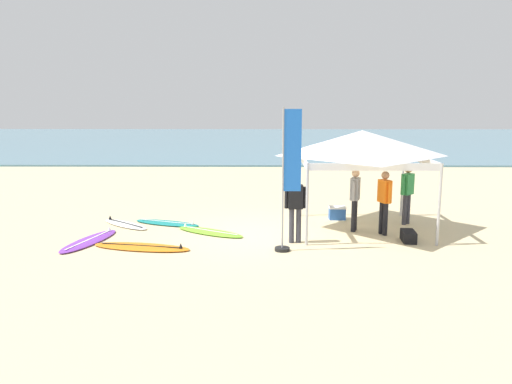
{
  "coord_description": "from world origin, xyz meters",
  "views": [
    {
      "loc": [
        -0.3,
        -12.93,
        3.51
      ],
      "look_at": [
        -0.46,
        0.86,
        1.0
      ],
      "focal_mm": 34.89,
      "sensor_mm": 36.0,
      "label": 1
    }
  ],
  "objects_px": {
    "surfboard_purple": "(89,241)",
    "surfboard_teal": "(167,223)",
    "surfboard_lime": "(210,232)",
    "banner_flag": "(288,186)",
    "surfboard_white": "(125,224)",
    "gear_bag_near_tent": "(408,236)",
    "surfboard_orange": "(142,247)",
    "person_green": "(407,191)",
    "person_grey": "(355,196)",
    "cooler_box": "(337,213)",
    "person_orange": "(384,198)",
    "canopy_tent": "(362,144)",
    "person_black": "(295,204)"
  },
  "relations": [
    {
      "from": "surfboard_purple",
      "to": "surfboard_teal",
      "type": "bearing_deg",
      "value": 49.3
    },
    {
      "from": "surfboard_lime",
      "to": "banner_flag",
      "type": "relative_size",
      "value": 0.61
    },
    {
      "from": "surfboard_teal",
      "to": "person_black",
      "type": "xyz_separation_m",
      "value": [
        3.59,
        -1.88,
        0.95
      ]
    },
    {
      "from": "surfboard_white",
      "to": "banner_flag",
      "type": "distance_m",
      "value": 5.37
    },
    {
      "from": "surfboard_white",
      "to": "gear_bag_near_tent",
      "type": "height_order",
      "value": "gear_bag_near_tent"
    },
    {
      "from": "surfboard_purple",
      "to": "person_green",
      "type": "xyz_separation_m",
      "value": [
        8.58,
        1.99,
        0.95
      ]
    },
    {
      "from": "person_black",
      "to": "surfboard_orange",
      "type": "bearing_deg",
      "value": -171.75
    },
    {
      "from": "person_orange",
      "to": "cooler_box",
      "type": "height_order",
      "value": "person_orange"
    },
    {
      "from": "surfboard_teal",
      "to": "person_orange",
      "type": "xyz_separation_m",
      "value": [
        6.0,
        -1.07,
        0.95
      ]
    },
    {
      "from": "person_grey",
      "to": "cooler_box",
      "type": "height_order",
      "value": "person_grey"
    },
    {
      "from": "person_grey",
      "to": "gear_bag_near_tent",
      "type": "xyz_separation_m",
      "value": [
        1.2,
        -1.04,
        -0.85
      ]
    },
    {
      "from": "surfboard_orange",
      "to": "banner_flag",
      "type": "relative_size",
      "value": 0.75
    },
    {
      "from": "surfboard_purple",
      "to": "canopy_tent",
      "type": "bearing_deg",
      "value": 11.16
    },
    {
      "from": "surfboard_orange",
      "to": "gear_bag_near_tent",
      "type": "distance_m",
      "value": 6.69
    },
    {
      "from": "gear_bag_near_tent",
      "to": "banner_flag",
      "type": "bearing_deg",
      "value": -165.22
    },
    {
      "from": "person_green",
      "to": "banner_flag",
      "type": "distance_m",
      "value": 4.52
    },
    {
      "from": "canopy_tent",
      "to": "banner_flag",
      "type": "xyz_separation_m",
      "value": [
        -2.12,
        -2.09,
        -0.82
      ]
    },
    {
      "from": "surfboard_purple",
      "to": "person_grey",
      "type": "height_order",
      "value": "person_grey"
    },
    {
      "from": "surfboard_purple",
      "to": "person_green",
      "type": "relative_size",
      "value": 1.36
    },
    {
      "from": "person_black",
      "to": "person_grey",
      "type": "distance_m",
      "value": 2.06
    },
    {
      "from": "surfboard_white",
      "to": "cooler_box",
      "type": "distance_m",
      "value": 6.28
    },
    {
      "from": "surfboard_teal",
      "to": "cooler_box",
      "type": "xyz_separation_m",
      "value": [
        5.04,
        0.68,
        0.16
      ]
    },
    {
      "from": "person_orange",
      "to": "banner_flag",
      "type": "bearing_deg",
      "value": -150.15
    },
    {
      "from": "person_grey",
      "to": "cooler_box",
      "type": "bearing_deg",
      "value": 100.24
    },
    {
      "from": "surfboard_purple",
      "to": "person_orange",
      "type": "xyz_separation_m",
      "value": [
        7.63,
        0.83,
        0.95
      ]
    },
    {
      "from": "surfboard_white",
      "to": "surfboard_teal",
      "type": "bearing_deg",
      "value": 8.21
    },
    {
      "from": "surfboard_white",
      "to": "person_green",
      "type": "distance_m",
      "value": 8.19
    },
    {
      "from": "surfboard_lime",
      "to": "person_black",
      "type": "xyz_separation_m",
      "value": [
        2.25,
        -0.89,
        0.95
      ]
    },
    {
      "from": "cooler_box",
      "to": "surfboard_lime",
      "type": "bearing_deg",
      "value": -155.73
    },
    {
      "from": "banner_flag",
      "to": "person_orange",
      "type": "bearing_deg",
      "value": 29.85
    },
    {
      "from": "surfboard_teal",
      "to": "person_orange",
      "type": "bearing_deg",
      "value": -10.08
    },
    {
      "from": "person_black",
      "to": "gear_bag_near_tent",
      "type": "xyz_separation_m",
      "value": [
        2.9,
        0.12,
        -0.85
      ]
    },
    {
      "from": "surfboard_teal",
      "to": "person_orange",
      "type": "height_order",
      "value": "person_orange"
    },
    {
      "from": "surfboard_teal",
      "to": "person_grey",
      "type": "bearing_deg",
      "value": -7.75
    },
    {
      "from": "person_green",
      "to": "gear_bag_near_tent",
      "type": "height_order",
      "value": "person_green"
    },
    {
      "from": "person_grey",
      "to": "cooler_box",
      "type": "relative_size",
      "value": 3.42
    },
    {
      "from": "banner_flag",
      "to": "surfboard_teal",
      "type": "bearing_deg",
      "value": 142.36
    },
    {
      "from": "canopy_tent",
      "to": "surfboard_white",
      "type": "relative_size",
      "value": 1.93
    },
    {
      "from": "surfboard_purple",
      "to": "banner_flag",
      "type": "height_order",
      "value": "banner_flag"
    },
    {
      "from": "surfboard_white",
      "to": "banner_flag",
      "type": "bearing_deg",
      "value": -28.04
    },
    {
      "from": "person_black",
      "to": "cooler_box",
      "type": "distance_m",
      "value": 3.05
    },
    {
      "from": "canopy_tent",
      "to": "surfboard_purple",
      "type": "relative_size",
      "value": 1.44
    },
    {
      "from": "canopy_tent",
      "to": "cooler_box",
      "type": "relative_size",
      "value": 6.7
    },
    {
      "from": "surfboard_teal",
      "to": "gear_bag_near_tent",
      "type": "xyz_separation_m",
      "value": [
        6.49,
        -1.76,
        0.1
      ]
    },
    {
      "from": "surfboard_lime",
      "to": "person_orange",
      "type": "bearing_deg",
      "value": -0.96
    },
    {
      "from": "surfboard_white",
      "to": "gear_bag_near_tent",
      "type": "xyz_separation_m",
      "value": [
        7.67,
        -1.59,
        0.1
      ]
    },
    {
      "from": "person_black",
      "to": "banner_flag",
      "type": "distance_m",
      "value": 0.95
    },
    {
      "from": "person_orange",
      "to": "cooler_box",
      "type": "xyz_separation_m",
      "value": [
        -0.97,
        1.74,
        -0.79
      ]
    },
    {
      "from": "person_black",
      "to": "person_grey",
      "type": "relative_size",
      "value": 1.0
    },
    {
      "from": "surfboard_lime",
      "to": "person_grey",
      "type": "distance_m",
      "value": 4.07
    }
  ]
}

